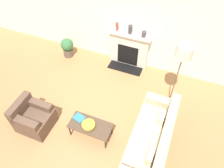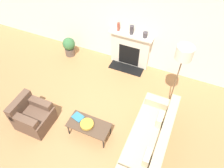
# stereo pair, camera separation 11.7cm
# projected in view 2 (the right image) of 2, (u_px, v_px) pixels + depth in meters

# --- Properties ---
(ground_plane) EXTENTS (18.00, 18.00, 0.00)m
(ground_plane) POSITION_uv_depth(u_px,v_px,m) (90.00, 131.00, 5.44)
(ground_plane) COLOR #A87547
(wall_back) EXTENTS (18.00, 0.06, 2.90)m
(wall_back) POSITION_uv_depth(u_px,v_px,m) (133.00, 22.00, 6.15)
(wall_back) COLOR silver
(wall_back) RESTS_ON ground_plane
(fireplace) EXTENTS (1.31, 0.59, 1.13)m
(fireplace) POSITION_uv_depth(u_px,v_px,m) (130.00, 50.00, 6.72)
(fireplace) COLOR beige
(fireplace) RESTS_ON ground_plane
(couch) EXTENTS (0.82, 2.19, 0.87)m
(couch) POSITION_uv_depth(u_px,v_px,m) (150.00, 142.00, 4.89)
(couch) COLOR tan
(couch) RESTS_ON ground_plane
(armchair_near) EXTENTS (0.81, 0.74, 0.79)m
(armchair_near) POSITION_uv_depth(u_px,v_px,m) (32.00, 116.00, 5.36)
(armchair_near) COLOR brown
(armchair_near) RESTS_ON ground_plane
(coffee_table) EXTENTS (1.01, 0.49, 0.41)m
(coffee_table) POSITION_uv_depth(u_px,v_px,m) (89.00, 125.00, 5.12)
(coffee_table) COLOR #4C3828
(coffee_table) RESTS_ON ground_plane
(bowl) EXTENTS (0.32, 0.32, 0.08)m
(bowl) POSITION_uv_depth(u_px,v_px,m) (87.00, 124.00, 5.04)
(bowl) COLOR #BC8E2D
(bowl) RESTS_ON coffee_table
(book) EXTENTS (0.30, 0.26, 0.02)m
(book) POSITION_uv_depth(u_px,v_px,m) (78.00, 117.00, 5.22)
(book) COLOR teal
(book) RESTS_ON coffee_table
(floor_lamp) EXTENTS (0.38, 0.38, 1.98)m
(floor_lamp) POSITION_uv_depth(u_px,v_px,m) (183.00, 59.00, 4.77)
(floor_lamp) COLOR brown
(floor_lamp) RESTS_ON ground_plane
(mantel_vase_left) EXTENTS (0.08, 0.08, 0.26)m
(mantel_vase_left) POSITION_uv_depth(u_px,v_px,m) (118.00, 27.00, 6.31)
(mantel_vase_left) COLOR brown
(mantel_vase_left) RESTS_ON fireplace
(mantel_vase_center_left) EXTENTS (0.11, 0.11, 0.26)m
(mantel_vase_center_left) POSITION_uv_depth(u_px,v_px,m) (132.00, 30.00, 6.20)
(mantel_vase_center_left) COLOR #3D383D
(mantel_vase_center_left) RESTS_ON fireplace
(mantel_vase_center_right) EXTENTS (0.13, 0.13, 0.16)m
(mantel_vase_center_right) POSITION_uv_depth(u_px,v_px,m) (145.00, 35.00, 6.13)
(mantel_vase_center_right) COLOR #3D383D
(mantel_vase_center_right) RESTS_ON fireplace
(potted_plant) EXTENTS (0.41, 0.41, 0.65)m
(potted_plant) POSITION_uv_depth(u_px,v_px,m) (69.00, 46.00, 7.16)
(potted_plant) COLOR brown
(potted_plant) RESTS_ON ground_plane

